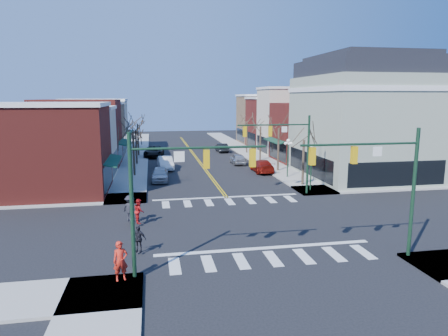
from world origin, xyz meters
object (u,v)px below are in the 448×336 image
car_right_mid (238,159)px  pedestrian_red_a (121,261)px  pedestrian_red_b (139,211)px  car_left_mid (165,163)px  pedestrian_dark_a (138,239)px  lamppost_corner (311,161)px  lamppost_midblock (288,151)px  car_left_near (160,174)px  pedestrian_dark_b (130,208)px  car_right_near (262,166)px  victorian_corner (363,117)px  car_right_far (222,148)px  car_left_far (154,151)px

car_right_mid → pedestrian_red_a: pedestrian_red_a is taller
car_right_mid → pedestrian_red_b: pedestrian_red_b is taller
car_left_mid → pedestrian_dark_a: size_ratio=3.13×
lamppost_corner → lamppost_midblock: (0.00, 6.50, 0.00)m
car_left_near → car_left_mid: 7.11m
pedestrian_red_a → pedestrian_dark_a: bearing=62.6°
lamppost_corner → pedestrian_dark_b: 17.73m
lamppost_corner → pedestrian_dark_b: size_ratio=2.30×
pedestrian_red_b → pedestrian_dark_b: 0.80m
pedestrian_red_a → car_right_near: bearing=45.7°
lamppost_midblock → car_left_mid: bearing=148.7°
car_left_near → pedestrian_red_b: size_ratio=2.56×
victorian_corner → pedestrian_red_b: size_ratio=8.35×
car_left_mid → pedestrian_red_b: (-2.60, -21.74, 0.22)m
lamppost_corner → car_right_near: lamppost_corner is taller
car_left_mid → pedestrian_red_b: size_ratio=2.79×
car_left_near → pedestrian_red_a: pedestrian_red_a is taller
lamppost_corner → pedestrian_dark_b: bearing=-157.1°
car_right_near → car_right_far: 18.44m
car_left_far → victorian_corner: bearing=-35.3°
lamppost_corner → car_left_near: lamppost_corner is taller
car_left_far → pedestrian_red_b: 32.71m
car_right_far → pedestrian_red_a: bearing=71.9°
victorian_corner → lamppost_midblock: 9.10m
victorian_corner → car_left_far: bearing=139.4°
lamppost_corner → car_right_mid: (-3.40, 16.58, -2.26)m
car_left_far → pedestrian_red_a: 41.59m
car_right_mid → pedestrian_dark_a: (-12.10, -29.28, 0.20)m
car_right_far → pedestrian_dark_a: pedestrian_dark_a is taller
victorian_corner → car_left_far: (-22.60, 19.35, -5.85)m
lamppost_midblock → car_right_far: (-3.40, 22.29, -2.26)m
pedestrian_dark_a → pedestrian_dark_b: pedestrian_dark_b is taller
lamppost_midblock → lamppost_corner: bearing=-90.0°
victorian_corner → car_right_far: (-11.70, 22.79, -5.95)m
victorian_corner → pedestrian_red_b: 27.94m
car_left_far → pedestrian_dark_a: pedestrian_dark_a is taller
pedestrian_red_b → victorian_corner: bearing=-69.0°
lamppost_midblock → pedestrian_red_a: size_ratio=2.25×
car_right_mid → car_right_far: car_right_mid is taller
lamppost_midblock → car_left_near: size_ratio=0.99×
car_left_mid → car_right_near: size_ratio=0.93×
car_left_near → pedestrian_dark_a: size_ratio=2.87×
victorian_corner → car_left_far: victorian_corner is taller
lamppost_corner → pedestrian_dark_a: lamppost_corner is taller
lamppost_corner → lamppost_midblock: size_ratio=1.00×
car_left_near → car_right_near: (12.05, 3.07, 0.00)m
car_right_far → pedestrian_red_a: size_ratio=2.22×
car_left_far → car_right_mid: 14.00m
car_left_mid → victorian_corner: bearing=-25.4°
car_right_mid → pedestrian_red_b: bearing=62.7°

